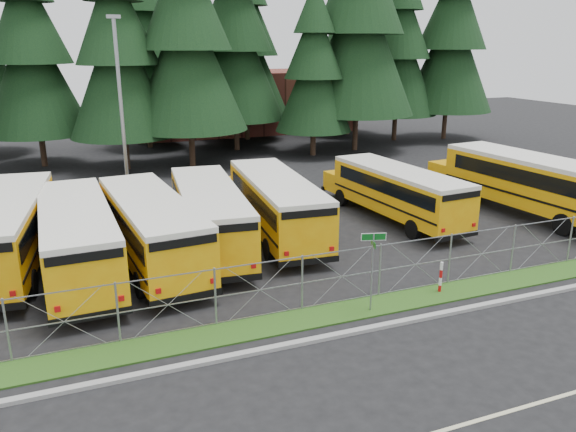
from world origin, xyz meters
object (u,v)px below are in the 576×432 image
object	(u,v)px
bus_6	(394,194)
street_sign	(373,255)
bus_2	(150,230)
bus_4	(275,206)
bus_east	(525,185)
bus_0	(9,232)
striped_bollard	(441,278)
bus_3	(209,217)
bus_1	(77,240)
light_standard	(121,107)

from	to	relation	value
bus_6	street_sign	world-z (taller)	street_sign
bus_2	bus_4	world-z (taller)	bus_2
bus_6	bus_east	world-z (taller)	bus_east
street_sign	bus_0	bearing A→B (deg)	142.65
bus_east	striped_bollard	bearing A→B (deg)	-151.97
bus_0	bus_2	size ratio (longest dim) A/B	1.03
bus_3	striped_bollard	world-z (taller)	bus_3
bus_1	street_sign	size ratio (longest dim) A/B	3.92
bus_1	light_standard	bearing A→B (deg)	70.73
bus_0	light_standard	size ratio (longest dim) A/B	1.11
bus_4	street_sign	distance (m)	8.72
street_sign	light_standard	world-z (taller)	light_standard
bus_0	bus_2	bearing A→B (deg)	-11.19
bus_4	bus_1	bearing A→B (deg)	-164.51
bus_3	striped_bollard	size ratio (longest dim) A/B	9.03
bus_2	bus_6	distance (m)	12.69
bus_4	street_sign	world-z (taller)	bus_4
light_standard	bus_1	bearing A→B (deg)	-107.20
light_standard	bus_6	bearing A→B (deg)	-31.49
bus_1	bus_2	distance (m)	2.81
bus_0	striped_bollard	bearing A→B (deg)	-24.13
bus_3	street_sign	bearing A→B (deg)	-60.30
bus_6	bus_3	bearing A→B (deg)	179.29
bus_0	bus_2	xyz separation A→B (m)	(5.33, -1.63, -0.05)
bus_3	bus_1	bearing A→B (deg)	-162.76
bus_1	bus_2	size ratio (longest dim) A/B	1.01
street_sign	bus_1	bearing A→B (deg)	142.30
bus_4	bus_6	world-z (taller)	bus_4
bus_2	bus_4	xyz separation A→B (m)	(5.99, 1.48, -0.01)
bus_4	bus_3	bearing A→B (deg)	-165.34
bus_1	striped_bollard	size ratio (longest dim) A/B	9.19
bus_3	bus_east	distance (m)	16.94
bus_0	bus_2	world-z (taller)	bus_0
bus_3	street_sign	distance (m)	8.88
bus_4	bus_east	world-z (taller)	bus_east
street_sign	striped_bollard	world-z (taller)	street_sign
bus_2	bus_east	bearing A→B (deg)	-5.17
bus_2	bus_east	distance (m)	19.59
bus_0	bus_1	world-z (taller)	bus_0
bus_1	bus_3	bearing A→B (deg)	9.28
bus_2	bus_4	size ratio (longest dim) A/B	1.00
bus_0	bus_east	bearing A→B (deg)	1.99
bus_6	street_sign	bearing A→B (deg)	-130.55
bus_3	light_standard	world-z (taller)	light_standard
bus_east	street_sign	xyz separation A→B (m)	(-13.34, -7.15, 0.47)
street_sign	striped_bollard	bearing A→B (deg)	6.81
bus_east	street_sign	world-z (taller)	bus_east
striped_bollard	light_standard	world-z (taller)	light_standard
bus_1	striped_bollard	distance (m)	13.87
bus_3	bus_east	xyz separation A→B (m)	(16.91, -0.95, 0.14)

